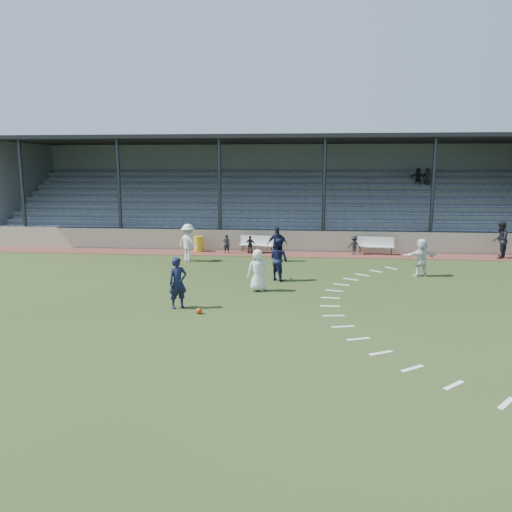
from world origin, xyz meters
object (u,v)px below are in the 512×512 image
(bench_right, at_px, (376,244))
(trash_bin, at_px, (199,244))
(football, at_px, (199,311))
(player_white_lead, at_px, (258,270))
(official, at_px, (500,240))
(bench_left, at_px, (257,243))
(player_navy_lead, at_px, (178,283))

(bench_right, height_order, trash_bin, bench_right)
(football, bearing_deg, player_white_lead, 63.26)
(trash_bin, height_order, official, official)
(bench_left, relative_size, bench_right, 1.01)
(player_white_lead, bearing_deg, official, -160.66)
(bench_right, distance_m, trash_bin, 10.01)
(bench_left, height_order, football, bench_left)
(official, bearing_deg, player_white_lead, -26.39)
(bench_right, relative_size, player_navy_lead, 1.14)
(player_white_lead, bearing_deg, player_navy_lead, 31.82)
(bench_right, xyz_separation_m, player_white_lead, (-5.77, -8.94, 0.25))
(trash_bin, xyz_separation_m, player_white_lead, (4.24, -8.88, 0.38))
(trash_bin, height_order, player_white_lead, player_white_lead)
(bench_right, height_order, player_navy_lead, player_navy_lead)
(football, height_order, player_white_lead, player_white_lead)
(official, bearing_deg, bench_left, -63.13)
(bench_left, height_order, player_navy_lead, player_navy_lead)
(football, relative_size, player_white_lead, 0.12)
(football, relative_size, player_navy_lead, 0.11)
(bench_left, bearing_deg, official, 7.87)
(bench_right, bearing_deg, player_navy_lead, -120.40)
(bench_right, bearing_deg, player_white_lead, -117.73)
(trash_bin, relative_size, football, 4.37)
(football, bearing_deg, player_navy_lead, 143.72)
(bench_right, relative_size, football, 10.20)
(bench_right, height_order, player_white_lead, player_white_lead)
(football, bearing_deg, trash_bin, 101.95)
(bench_left, height_order, official, official)
(football, bearing_deg, bench_left, 86.17)
(bench_right, bearing_deg, official, -0.79)
(player_navy_lead, bearing_deg, bench_right, 20.56)
(bench_right, xyz_separation_m, official, (6.40, -0.66, 0.42))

